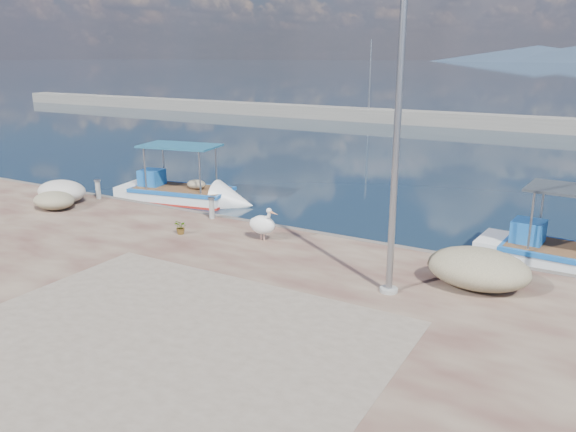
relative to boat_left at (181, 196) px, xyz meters
The scene contains 13 objects.
ground 10.60m from the boat_left, 45.08° to the right, with size 1400.00×1400.00×0.00m, color #162635.
quay_patch 13.51m from the boat_left, 51.08° to the right, with size 9.00×7.00×0.01m, color gray.
breakwater 33.35m from the boat_left, 77.03° to the left, with size 120.00×2.20×7.50m.
boat_left is the anchor object (origin of this frame).
boat_right 15.41m from the boat_left, ahead, with size 5.95×2.36×2.80m.
pelican 7.95m from the boat_left, 30.90° to the right, with size 1.16×0.70×1.10m.
lamp_post 13.48m from the boat_left, 26.86° to the right, with size 0.44×0.96×7.00m.
bollard_near 4.92m from the boat_left, 36.64° to the right, with size 0.25×0.25×0.77m.
bollard_far 3.50m from the boat_left, 121.95° to the right, with size 0.26×0.26×0.79m.
potted_plant 6.43m from the boat_left, 49.48° to the right, with size 0.43×0.37×0.48m, color #33722D.
net_pile_b 5.27m from the boat_left, 112.76° to the right, with size 1.69×1.31×0.66m, color tan.
net_pile_a 4.83m from the boat_left, 123.50° to the right, with size 2.11×1.53×0.86m, color beige.
net_pile_c 14.16m from the boat_left, 18.66° to the right, with size 2.51×1.79×0.99m, color tan.
Camera 1 is at (8.31, -10.63, 6.08)m, focal length 35.00 mm.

